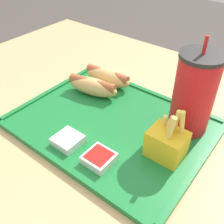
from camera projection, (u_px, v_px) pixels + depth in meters
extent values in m
cube|color=tan|center=(103.00, 217.00, 0.84)|extent=(1.19, 0.95, 0.76)
cube|color=#197233|center=(112.00, 124.00, 0.61)|extent=(0.43, 0.33, 0.01)
cube|color=#197233|center=(61.00, 164.00, 0.50)|extent=(0.43, 0.01, 0.00)
cube|color=#197233|center=(149.00, 91.00, 0.70)|extent=(0.43, 0.01, 0.00)
cube|color=#197233|center=(51.00, 90.00, 0.70)|extent=(0.01, 0.33, 0.00)
cube|color=#197233|center=(198.00, 165.00, 0.50)|extent=(0.01, 0.33, 0.00)
cylinder|color=red|center=(193.00, 95.00, 0.54)|extent=(0.08, 0.08, 0.17)
cylinder|color=#262626|center=(203.00, 56.00, 0.48)|extent=(0.09, 0.09, 0.01)
cylinder|color=red|center=(205.00, 45.00, 0.47)|extent=(0.01, 0.01, 0.03)
ellipsoid|color=tan|center=(108.00, 77.00, 0.72)|extent=(0.14, 0.06, 0.05)
cylinder|color=#9E512D|center=(107.00, 74.00, 0.71)|extent=(0.13, 0.03, 0.02)
ellipsoid|color=tan|center=(93.00, 87.00, 0.68)|extent=(0.15, 0.07, 0.05)
cylinder|color=#9E512D|center=(93.00, 83.00, 0.67)|extent=(0.13, 0.05, 0.02)
cube|color=gold|center=(166.00, 144.00, 0.51)|extent=(0.07, 0.06, 0.06)
cylinder|color=#EACC60|center=(168.00, 131.00, 0.49)|extent=(0.02, 0.01, 0.06)
cylinder|color=#EACC60|center=(182.00, 128.00, 0.48)|extent=(0.02, 0.02, 0.08)
cylinder|color=#EACC60|center=(169.00, 135.00, 0.47)|extent=(0.02, 0.02, 0.09)
cylinder|color=#EACC60|center=(164.00, 127.00, 0.51)|extent=(0.01, 0.01, 0.06)
cylinder|color=#EACC60|center=(168.00, 133.00, 0.48)|extent=(0.02, 0.01, 0.08)
cylinder|color=#EACC60|center=(175.00, 126.00, 0.49)|extent=(0.02, 0.02, 0.08)
cube|color=silver|center=(68.00, 140.00, 0.54)|extent=(0.05, 0.05, 0.02)
cube|color=white|center=(67.00, 137.00, 0.54)|extent=(0.04, 0.04, 0.00)
cube|color=silver|center=(99.00, 158.00, 0.51)|extent=(0.05, 0.05, 0.02)
cube|color=#B21914|center=(99.00, 156.00, 0.50)|extent=(0.04, 0.04, 0.00)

